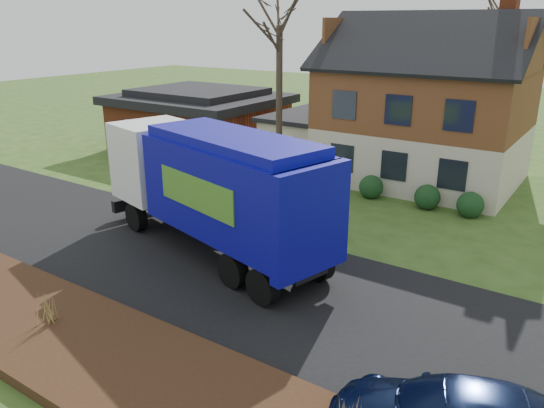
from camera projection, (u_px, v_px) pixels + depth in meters
The scene contains 9 objects.
ground at pixel (213, 269), 17.31m from camera, with size 120.00×120.00×0.00m, color #2E4C19.
road at pixel (213, 268), 17.30m from camera, with size 80.00×7.00×0.02m, color black.
mulch_verge at pixel (75, 342), 13.11m from camera, with size 80.00×3.50×0.30m, color black.
main_house at pixel (416, 99), 26.07m from camera, with size 12.95×8.95×9.26m.
ranch_house at pixel (199, 119), 33.24m from camera, with size 9.80×8.20×3.70m.
garbage_truck at pixel (215, 184), 17.73m from camera, with size 10.45×5.15×4.33m.
silver_sedan at pixel (251, 200), 21.19m from camera, with size 1.82×5.22×1.72m, color #A8ABB0.
tree_front_west at pixel (280, 0), 23.75m from camera, with size 3.49×3.49×10.38m.
grass_clump_mid at pixel (46, 307), 13.49m from camera, with size 0.33×0.27×0.92m.
Camera 1 is at (10.37, -11.88, 7.68)m, focal length 35.00 mm.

